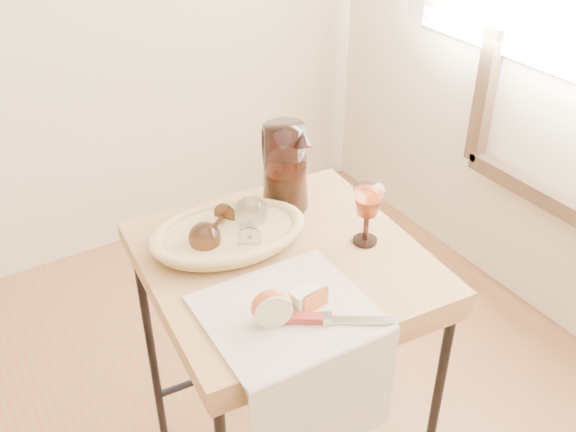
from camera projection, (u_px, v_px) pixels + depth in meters
side_table at (284, 375)px, 1.72m from camera, size 0.66×0.66×0.78m
tea_towel at (287, 312)px, 1.34m from camera, size 0.34×0.31×0.01m
bread_basket at (228, 236)px, 1.54m from camera, size 0.36×0.27×0.04m
goblet_lying_a at (214, 227)px, 1.52m from camera, size 0.14×0.13×0.07m
goblet_lying_b at (250, 223)px, 1.53m from camera, size 0.14×0.16×0.08m
pitcher at (285, 167)px, 1.63m from camera, size 0.24×0.28×0.27m
wine_goblet at (367, 215)px, 1.52m from camera, size 0.09×0.09×0.15m
apple_half at (271, 306)px, 1.30m from camera, size 0.09×0.06×0.08m
apple_wedge at (306, 298)px, 1.34m from camera, size 0.07×0.04×0.04m
table_knife at (332, 318)px, 1.31m from camera, size 0.21×0.15×0.02m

